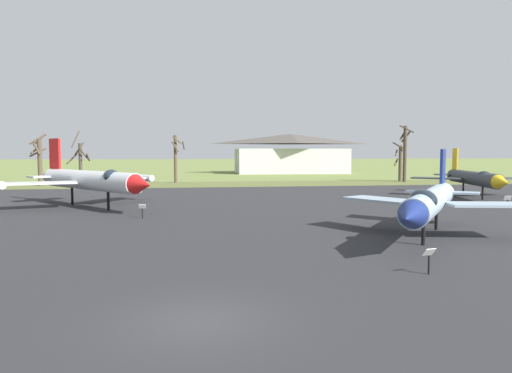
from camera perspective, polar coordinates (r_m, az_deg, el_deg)
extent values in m
plane|color=olive|center=(14.25, -6.92, -15.63)|extent=(600.00, 600.00, 0.00)
cube|color=#28282B|center=(32.82, -7.92, -4.28)|extent=(96.19, 63.55, 0.05)
cube|color=#5A6231|center=(70.41, -8.31, 0.22)|extent=(156.19, 12.00, 0.06)
cylinder|color=silver|center=(43.49, -19.18, 0.71)|extent=(10.12, 12.34, 1.66)
cone|color=red|center=(36.45, -13.27, 0.20)|extent=(2.41, 2.49, 1.52)
cylinder|color=black|center=(50.26, -23.13, 1.04)|extent=(1.47, 1.43, 1.16)
ellipsoid|color=#19232D|center=(40.22, -16.78, 1.15)|extent=(1.22, 2.29, 1.15)
cube|color=silver|center=(43.05, -24.42, 0.37)|extent=(6.34, 3.97, 0.15)
cube|color=silver|center=(46.43, -15.75, 0.83)|extent=(5.06, 6.28, 0.15)
cylinder|color=silver|center=(48.47, -13.10, 1.01)|extent=(2.12, 2.47, 0.62)
cube|color=red|center=(49.25, -22.72, 3.61)|extent=(1.40, 1.72, 2.85)
cube|color=silver|center=(48.71, -24.08, 1.07)|extent=(2.57, 2.48, 0.15)
cube|color=silver|center=(49.81, -21.19, 1.21)|extent=(2.57, 2.48, 0.15)
cylinder|color=black|center=(40.84, -17.09, -1.71)|extent=(0.22, 0.22, 1.55)
cylinder|color=black|center=(46.42, -20.93, -1.11)|extent=(0.22, 0.22, 1.55)
cylinder|color=black|center=(35.34, -13.30, -3.15)|extent=(0.08, 0.08, 0.78)
cube|color=white|center=(35.28, -13.31, -2.30)|extent=(0.51, 0.24, 0.30)
cylinder|color=#33383D|center=(55.05, 24.29, 0.91)|extent=(4.21, 12.41, 1.43)
cone|color=yellow|center=(48.29, 27.20, 0.42)|extent=(1.76, 2.36, 1.32)
cylinder|color=black|center=(61.19, 22.24, 1.26)|extent=(1.15, 0.99, 1.00)
ellipsoid|color=#19232D|center=(52.25, 25.40, 1.15)|extent=(0.99, 1.86, 0.93)
cube|color=#33383D|center=(55.57, 20.57, 0.93)|extent=(5.24, 4.68, 0.13)
cube|color=#33383D|center=(57.71, 26.79, 0.86)|extent=(5.37, 2.96, 0.13)
cube|color=yellow|center=(60.34, 22.53, 3.05)|extent=(0.52, 1.55, 2.43)
cube|color=#33383D|center=(59.89, 21.36, 1.33)|extent=(2.22, 1.75, 0.13)
cube|color=#33383D|center=(60.68, 23.65, 1.30)|extent=(2.22, 1.75, 0.13)
cylinder|color=black|center=(52.58, 25.25, -0.77)|extent=(0.19, 0.19, 1.34)
cylinder|color=black|center=(57.70, 23.33, -0.31)|extent=(0.19, 0.19, 1.34)
cylinder|color=black|center=(47.71, 27.63, -1.76)|extent=(0.08, 0.08, 0.58)
cube|color=white|center=(47.67, 27.65, -1.20)|extent=(0.65, 0.32, 0.40)
cylinder|color=#8EA3B2|center=(28.53, 20.01, -1.68)|extent=(8.34, 10.84, 1.42)
cone|color=navy|center=(21.58, 17.70, -3.44)|extent=(2.12, 2.23, 1.31)
cylinder|color=black|center=(34.91, 21.32, -0.69)|extent=(1.26, 1.22, 0.99)
ellipsoid|color=#19232D|center=(25.34, 19.15, -1.48)|extent=(1.10, 2.07, 1.04)
cube|color=#8EA3B2|center=(29.88, 14.63, -1.52)|extent=(4.04, 4.88, 0.13)
cube|color=#8EA3B2|center=(29.20, 25.93, -1.93)|extent=(4.77, 2.94, 0.13)
cube|color=navy|center=(33.91, 21.24, 2.26)|extent=(1.18, 1.55, 2.23)
cube|color=#8EA3B2|center=(34.12, 19.03, -0.56)|extent=(2.38, 2.23, 0.13)
cube|color=#8EA3B2|center=(33.86, 23.30, -0.71)|extent=(2.38, 2.23, 0.13)
cylinder|color=black|center=(26.04, 19.20, -5.25)|extent=(0.19, 0.19, 1.33)
cylinder|color=black|center=(31.37, 20.56, -3.72)|extent=(0.19, 0.19, 1.33)
cylinder|color=black|center=(20.09, 19.78, -8.82)|extent=(0.08, 0.08, 0.78)
cube|color=white|center=(19.98, 19.82, -7.31)|extent=(0.52, 0.36, 0.31)
cylinder|color=brown|center=(73.66, -24.22, 2.54)|extent=(0.61, 0.61, 6.42)
cylinder|color=brown|center=(73.31, -24.54, 4.10)|extent=(1.20, 0.87, 1.74)
cylinder|color=brown|center=(74.15, -24.71, 3.92)|extent=(0.96, 1.64, 1.11)
cylinder|color=brown|center=(74.71, -24.43, 3.69)|extent=(2.11, 1.26, 1.33)
cylinder|color=brown|center=(74.40, -24.35, 5.00)|extent=(1.59, 0.80, 1.55)
cylinder|color=brown|center=(74.76, -24.43, 5.15)|extent=(2.26, 1.25, 1.64)
cylinder|color=#42382D|center=(73.05, -20.06, 2.48)|extent=(0.48, 0.48, 6.01)
cylinder|color=#42382D|center=(72.84, -19.29, 3.30)|extent=(0.23, 2.15, 1.18)
cylinder|color=#42382D|center=(73.57, -20.60, 5.27)|extent=(1.01, 1.58, 2.46)
cylinder|color=#42382D|center=(72.45, -19.72, 3.67)|extent=(1.18, 1.36, 1.71)
cylinder|color=#42382D|center=(73.90, -20.40, 3.90)|extent=(1.79, 1.37, 2.67)
cylinder|color=#42382D|center=(74.07, -20.71, 3.36)|extent=(1.97, 2.24, 2.27)
cylinder|color=brown|center=(74.65, -9.51, 3.20)|extent=(0.48, 0.48, 7.29)
cylinder|color=brown|center=(74.15, -9.55, 4.65)|extent=(1.16, 0.24, 1.67)
cylinder|color=brown|center=(74.52, -8.60, 4.84)|extent=(0.42, 2.52, 1.34)
cylinder|color=brown|center=(74.03, -9.34, 5.45)|extent=(1.43, 0.74, 1.12)
cylinder|color=#42382D|center=(79.11, 17.21, 3.68)|extent=(0.56, 0.56, 8.83)
cylinder|color=#42382D|center=(79.76, 17.33, 5.64)|extent=(1.38, 1.11, 1.82)
cylinder|color=#42382D|center=(78.13, 17.43, 6.52)|extent=(2.23, 0.78, 1.27)
cylinder|color=#42382D|center=(79.51, 16.99, 5.82)|extent=(1.27, 0.72, 1.46)
cylinder|color=brown|center=(81.04, 16.73, 2.63)|extent=(0.57, 0.57, 5.82)
cylinder|color=brown|center=(80.22, 16.46, 4.70)|extent=(1.31, 1.66, 1.10)
cylinder|color=brown|center=(80.88, 17.26, 4.12)|extent=(1.13, 1.43, 2.38)
cylinder|color=brown|center=(81.13, 16.29, 3.88)|extent=(1.03, 1.34, 1.17)
cylinder|color=brown|center=(81.25, 16.26, 2.80)|extent=(1.24, 1.31, 1.20)
cube|color=beige|center=(109.33, 4.08, 3.05)|extent=(24.66, 13.72, 5.44)
pyramid|color=#4C4742|center=(109.34, 4.10, 5.65)|extent=(25.89, 14.40, 2.25)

